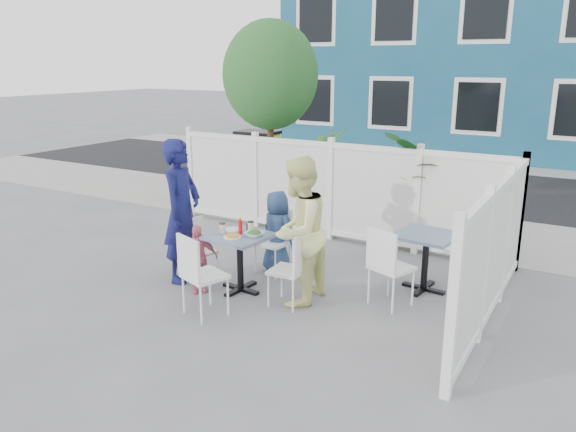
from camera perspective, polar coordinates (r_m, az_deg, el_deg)
The scene contains 30 objects.
ground at distance 7.46m, azimuth -4.70°, elevation -7.03°, with size 80.00×80.00×0.00m, color slate.
near_sidewalk at distance 10.62m, azimuth 7.07°, elevation -0.17°, with size 24.00×2.60×0.01m, color gray.
street at distance 14.01m, azimuth 13.11°, elevation 3.35°, with size 24.00×5.00×0.01m, color black.
far_sidewalk at distance 16.95m, azimuth 16.29°, elevation 5.20°, with size 24.00×1.60×0.01m, color gray.
building at distance 20.13m, azimuth 18.03°, elevation 15.19°, with size 11.00×6.00×6.00m.
fence_back at distance 9.15m, azimuth 4.32°, elevation 2.40°, with size 5.86×0.08×1.60m.
fence_right at distance 6.63m, azimuth 20.22°, elevation -3.65°, with size 0.08×3.66×1.60m.
tree at distance 10.53m, azimuth -1.83°, elevation 14.07°, with size 1.80×1.62×3.59m.
utility_cabinet at distance 11.72m, azimuth -3.06°, elevation 4.92°, with size 0.76×0.54×1.41m, color gold.
potted_shrub_a at distance 9.94m, azimuth 3.73°, elevation 3.97°, with size 0.97×0.97×1.74m, color #1D5327.
potted_shrub_b at distance 9.19m, azimuth 13.79°, elevation 2.73°, with size 1.60×1.39×1.78m, color #1D5327.
main_table at distance 7.10m, azimuth -4.92°, elevation -3.22°, with size 0.78×0.78×0.75m.
spare_table at distance 7.30m, azimuth 13.85°, elevation -3.05°, with size 0.79×0.79×0.76m.
chair_left at distance 7.57m, azimuth -9.32°, elevation -2.91°, with size 0.46×0.47×0.84m.
chair_right at distance 6.66m, azimuth 0.50°, elevation -5.00°, with size 0.41×0.43×0.89m.
chair_back at distance 7.75m, azimuth -1.22°, elevation -2.02°, with size 0.45×0.43×0.89m.
chair_near at distance 6.45m, azimuth -9.12°, elevation -5.43°, with size 0.56×0.55×0.98m.
chair_spare at distance 6.73m, azimuth 10.06°, elevation -4.59°, with size 0.56×0.55×0.97m.
man at distance 7.49m, azimuth -10.73°, elevation 0.51°, with size 0.69×0.45×1.90m, color #12144A.
woman at distance 6.66m, azimuth 1.05°, elevation -1.57°, with size 0.87×0.68×1.79m, color #ECF451.
boy at distance 7.73m, azimuth -1.09°, elevation -1.62°, with size 0.56×0.37×1.15m, color navy.
toddler at distance 7.19m, azimuth -9.20°, elevation -4.30°, with size 0.52×0.22×0.88m, color #DD6E8A.
plate_main at distance 6.95m, azimuth -5.67°, elevation -2.13°, with size 0.22×0.22×0.01m, color white.
plate_side at distance 7.24m, azimuth -5.73°, elevation -1.40°, with size 0.23×0.23×0.02m, color white.
salad_bowl at distance 6.97m, azimuth -3.44°, elevation -1.86°, with size 0.23×0.23×0.06m, color white.
coffee_cup_a at distance 7.14m, azimuth -6.67°, elevation -1.25°, with size 0.08×0.08×0.12m, color beige.
coffee_cup_b at distance 7.18m, azimuth -3.80°, elevation -1.08°, with size 0.08×0.08×0.12m, color beige.
ketchup_bottle at distance 7.06m, azimuth -4.87°, elevation -1.17°, with size 0.05×0.05×0.17m, color red.
salt_shaker at distance 7.27m, azimuth -4.15°, elevation -1.09°, with size 0.03×0.03×0.06m, color white.
pepper_shaker at distance 7.25m, azimuth -4.12°, elevation -1.09°, with size 0.03×0.03×0.08m, color black.
Camera 1 is at (3.98, -5.63, 2.85)m, focal length 35.00 mm.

